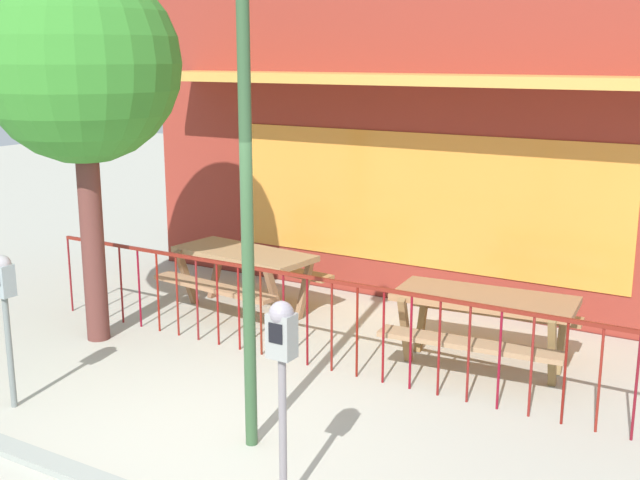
{
  "coord_description": "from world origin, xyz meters",
  "views": [
    {
      "loc": [
        4.13,
        -4.66,
        3.14
      ],
      "look_at": [
        -0.09,
        2.32,
        1.24
      ],
      "focal_mm": 44.78,
      "sensor_mm": 36.0,
      "label": 1
    }
  ],
  "objects_px": {
    "picnic_table_left": "(244,264)",
    "parking_meter_far": "(4,291)",
    "street_lamp": "(245,126)",
    "parking_meter_near": "(282,351)",
    "picnic_table_right": "(484,311)",
    "street_tree": "(81,66)"
  },
  "relations": [
    {
      "from": "street_tree",
      "to": "picnic_table_left",
      "type": "bearing_deg",
      "value": 63.83
    },
    {
      "from": "street_lamp",
      "to": "parking_meter_near",
      "type": "bearing_deg",
      "value": -41.23
    },
    {
      "from": "street_tree",
      "to": "picnic_table_right",
      "type": "bearing_deg",
      "value": 19.59
    },
    {
      "from": "picnic_table_right",
      "to": "parking_meter_far",
      "type": "bearing_deg",
      "value": -136.95
    },
    {
      "from": "picnic_table_left",
      "to": "parking_meter_far",
      "type": "bearing_deg",
      "value": -92.39
    },
    {
      "from": "picnic_table_left",
      "to": "parking_meter_near",
      "type": "xyz_separation_m",
      "value": [
        2.9,
        -3.48,
        0.58
      ]
    },
    {
      "from": "parking_meter_far",
      "to": "street_tree",
      "type": "xyz_separation_m",
      "value": [
        -0.68,
        1.69,
        1.92
      ]
    },
    {
      "from": "parking_meter_near",
      "to": "picnic_table_left",
      "type": "bearing_deg",
      "value": 129.84
    },
    {
      "from": "parking_meter_near",
      "to": "street_tree",
      "type": "bearing_deg",
      "value": 154.09
    },
    {
      "from": "picnic_table_right",
      "to": "parking_meter_far",
      "type": "distance_m",
      "value": 4.59
    },
    {
      "from": "street_tree",
      "to": "street_lamp",
      "type": "bearing_deg",
      "value": -21.08
    },
    {
      "from": "picnic_table_right",
      "to": "parking_meter_near",
      "type": "height_order",
      "value": "parking_meter_near"
    },
    {
      "from": "picnic_table_left",
      "to": "parking_meter_near",
      "type": "relative_size",
      "value": 1.25
    },
    {
      "from": "street_lamp",
      "to": "parking_meter_far",
      "type": "bearing_deg",
      "value": -166.6
    },
    {
      "from": "street_lamp",
      "to": "picnic_table_left",
      "type": "bearing_deg",
      "value": 127.29
    },
    {
      "from": "picnic_table_right",
      "to": "street_lamp",
      "type": "distance_m",
      "value": 3.43
    },
    {
      "from": "picnic_table_left",
      "to": "parking_meter_near",
      "type": "bearing_deg",
      "value": -50.16
    },
    {
      "from": "picnic_table_left",
      "to": "street_tree",
      "type": "relative_size",
      "value": 0.47
    },
    {
      "from": "picnic_table_left",
      "to": "picnic_table_right",
      "type": "bearing_deg",
      "value": -4.32
    },
    {
      "from": "picnic_table_right",
      "to": "street_tree",
      "type": "distance_m",
      "value": 4.9
    },
    {
      "from": "picnic_table_right",
      "to": "street_tree",
      "type": "height_order",
      "value": "street_tree"
    },
    {
      "from": "parking_meter_near",
      "to": "street_lamp",
      "type": "distance_m",
      "value": 1.75
    }
  ]
}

